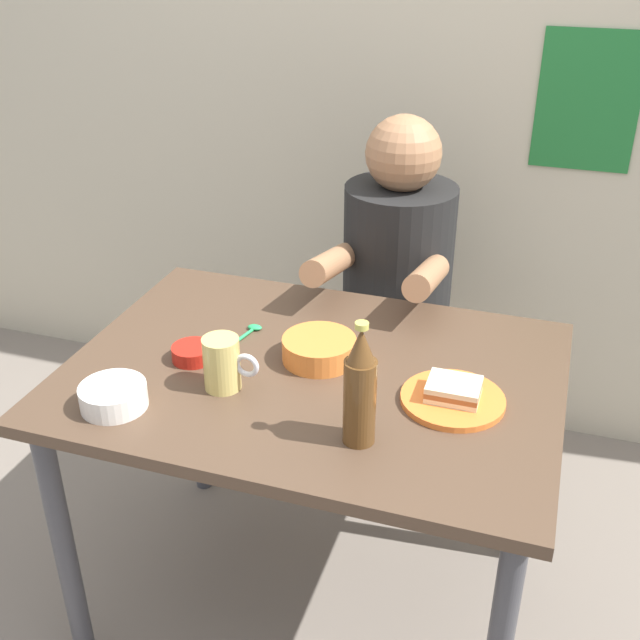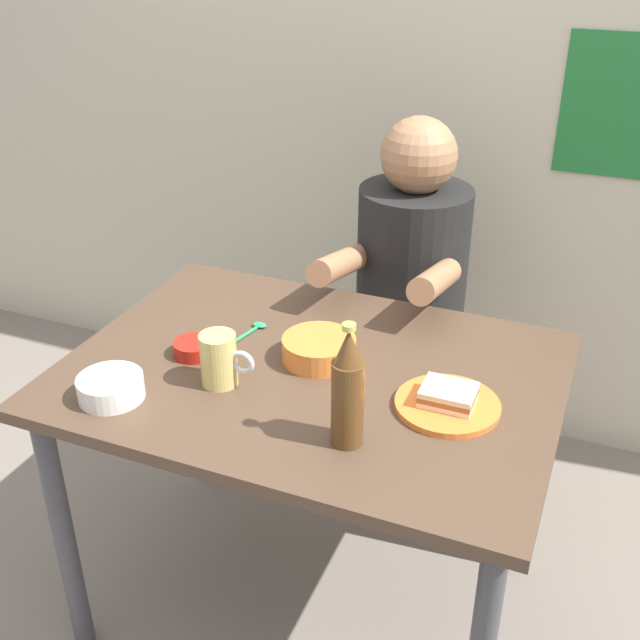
{
  "view_description": "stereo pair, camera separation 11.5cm",
  "coord_description": "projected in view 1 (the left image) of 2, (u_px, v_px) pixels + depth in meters",
  "views": [
    {
      "loc": [
        0.48,
        -1.4,
        1.67
      ],
      "look_at": [
        0.0,
        0.05,
        0.84
      ],
      "focal_mm": 43.53,
      "sensor_mm": 36.0,
      "label": 1
    },
    {
      "loc": [
        0.58,
        -1.36,
        1.67
      ],
      "look_at": [
        0.0,
        0.05,
        0.84
      ],
      "focal_mm": 43.53,
      "sensor_mm": 36.0,
      "label": 2
    }
  ],
  "objects": [
    {
      "name": "stool",
      "position": [
        392.0,
        376.0,
        2.45
      ],
      "size": [
        0.34,
        0.34,
        0.45
      ],
      "color": "#4C4C51",
      "rests_on": "ground"
    },
    {
      "name": "spoon",
      "position": [
        250.0,
        331.0,
        1.89
      ],
      "size": [
        0.05,
        0.12,
        0.01
      ],
      "color": "#26A559",
      "rests_on": "dining_table"
    },
    {
      "name": "sandwich",
      "position": [
        454.0,
        389.0,
        1.62
      ],
      "size": [
        0.11,
        0.09,
        0.04
      ],
      "color": "beige",
      "rests_on": "plate_orange"
    },
    {
      "name": "sambal_bowl_red",
      "position": [
        193.0,
        352.0,
        1.78
      ],
      "size": [
        0.1,
        0.1,
        0.03
      ],
      "color": "#B21E14",
      "rests_on": "dining_table"
    },
    {
      "name": "person_seated",
      "position": [
        397.0,
        256.0,
        2.24
      ],
      "size": [
        0.33,
        0.56,
        0.72
      ],
      "color": "black",
      "rests_on": "stool"
    },
    {
      "name": "beer_mug",
      "position": [
        223.0,
        363.0,
        1.65
      ],
      "size": [
        0.13,
        0.08,
        0.12
      ],
      "color": "#D1BC66",
      "rests_on": "dining_table"
    },
    {
      "name": "rice_bowl_white",
      "position": [
        113.0,
        395.0,
        1.61
      ],
      "size": [
        0.14,
        0.14,
        0.05
      ],
      "color": "silver",
      "rests_on": "dining_table"
    },
    {
      "name": "dining_table",
      "position": [
        313.0,
        403.0,
        1.79
      ],
      "size": [
        1.1,
        0.8,
        0.74
      ],
      "color": "#4C3828",
      "rests_on": "ground"
    },
    {
      "name": "beer_bottle",
      "position": [
        360.0,
        389.0,
        1.46
      ],
      "size": [
        0.06,
        0.06,
        0.26
      ],
      "color": "#593819",
      "rests_on": "dining_table"
    },
    {
      "name": "soup_bowl_orange",
      "position": [
        318.0,
        348.0,
        1.77
      ],
      "size": [
        0.17,
        0.17,
        0.05
      ],
      "color": "orange",
      "rests_on": "dining_table"
    },
    {
      "name": "plate_orange",
      "position": [
        453.0,
        399.0,
        1.63
      ],
      "size": [
        0.22,
        0.22,
        0.01
      ],
      "primitive_type": "cylinder",
      "color": "orange",
      "rests_on": "dining_table"
    },
    {
      "name": "ground_plane",
      "position": [
        314.0,
        600.0,
        2.1
      ],
      "size": [
        6.0,
        6.0,
        0.0
      ],
      "primitive_type": "plane",
      "color": "slate"
    },
    {
      "name": "wall_back",
      "position": [
        422.0,
        38.0,
        2.36
      ],
      "size": [
        4.4,
        0.09,
        2.6
      ],
      "color": "#BCB299",
      "rests_on": "ground"
    }
  ]
}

